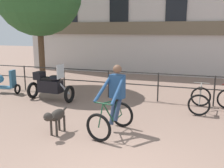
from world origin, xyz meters
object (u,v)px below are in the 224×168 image
parked_bicycle_near_lamp (200,100)px  parked_scooter (3,82)px  cyclist_with_bike (114,103)px  dog (56,116)px  parked_motorcycle (50,85)px

parked_bicycle_near_lamp → parked_scooter: 7.59m
cyclist_with_bike → dog: bearing=-142.1°
parked_scooter → parked_bicycle_near_lamp: bearing=-94.6°
cyclist_with_bike → parked_bicycle_near_lamp: size_ratio=1.49×
parked_motorcycle → parked_bicycle_near_lamp: 5.19m
cyclist_with_bike → dog: cyclist_with_bike is taller
parked_scooter → dog: bearing=-131.1°
cyclist_with_bike → parked_motorcycle: 3.77m
parked_bicycle_near_lamp → parked_scooter: (-7.59, -0.05, 0.10)m
parked_motorcycle → parked_bicycle_near_lamp: parked_motorcycle is taller
parked_motorcycle → cyclist_with_bike: bearing=-120.5°
cyclist_with_bike → parked_bicycle_near_lamp: 3.28m
dog → parked_scooter: bearing=147.1°
cyclist_with_bike → parked_bicycle_near_lamp: cyclist_with_bike is taller
cyclist_with_bike → parked_scooter: bearing=168.5°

